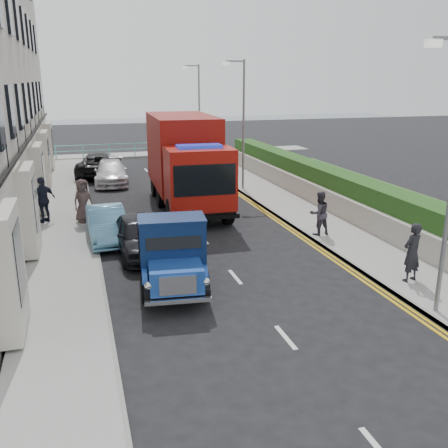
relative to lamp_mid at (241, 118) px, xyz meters
The scene contains 20 objects.
ground 15.15m from the lamp_mid, 106.61° to the right, with size 120.00×120.00×0.00m, color black.
pavement_west 11.33m from the lamp_mid, 151.93° to the right, with size 2.40×38.00×0.12m, color gray.
pavement_east 6.46m from the lamp_mid, 77.35° to the right, with size 2.60×38.00×0.12m, color gray.
promenade 16.06m from the lamp_mid, 105.56° to the left, with size 30.00×2.50×0.12m, color gray.
sea_plane 46.36m from the lamp_mid, 95.19° to the left, with size 120.00×120.00×0.00m, color #4E5B6B.
garden_east 6.62m from the lamp_mid, 58.76° to the right, with size 1.45×28.00×1.75m.
seafront_railing 15.19m from the lamp_mid, 106.39° to the left, with size 13.00×0.08×1.11m.
lamp_mid is the anchor object (origin of this frame).
lamp_far 10.00m from the lamp_mid, 90.00° to the left, with size 1.23×0.18×7.00m.
bedford_lorry 14.19m from the lamp_mid, 116.73° to the right, with size 2.35×4.89×2.23m.
red_lorry 4.92m from the lamp_mid, 143.33° to the right, with size 3.14×8.39×4.34m.
parked_car_front 11.70m from the lamp_mid, 127.15° to the right, with size 1.65×4.09×1.39m, color black.
parked_car_mid 10.99m from the lamp_mid, 138.01° to the right, with size 1.36×3.91×1.29m, color #5A9BC2.
parked_car_rear 8.56m from the lamp_mid, 149.55° to the left, with size 1.90×4.66×1.35m, color silver.
seafront_car_left 10.55m from the lamp_mid, 136.80° to the left, with size 2.46×5.33×1.48m, color black.
seafront_car_right 10.17m from the lamp_mid, 100.28° to the left, with size 1.91×4.74×1.61m, color silver.
pedestrian_east_near 14.38m from the lamp_mid, 87.04° to the right, with size 0.66×0.44×1.82m, color black.
pedestrian_east_far 9.50m from the lamp_mid, 88.58° to the right, with size 0.84×0.65×1.72m, color #36303B.
pedestrian_west_near 11.33m from the lamp_mid, 158.27° to the right, with size 1.14×0.48×1.95m, color black.
pedestrian_west_far 10.12m from the lamp_mid, 152.35° to the right, with size 0.91×0.59×1.86m, color #433230.
Camera 1 is at (-4.52, -11.95, 6.03)m, focal length 40.00 mm.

